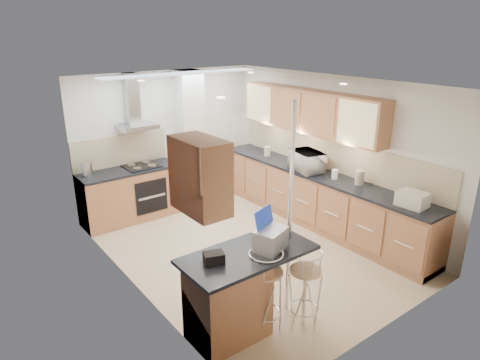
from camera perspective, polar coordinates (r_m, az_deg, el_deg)
ground at (r=6.67m, az=0.94°, el=-9.02°), size 4.80×4.80×0.00m
room_shell at (r=6.57m, az=1.23°, el=5.00°), size 3.64×4.84×2.51m
right_counter at (r=7.41m, az=10.15°, el=-2.40°), size 0.63×4.40×0.92m
back_counter at (r=7.72m, az=-14.38°, el=-1.82°), size 1.70×0.63×0.92m
peninsula at (r=4.85m, az=1.06°, el=-14.44°), size 1.47×0.72×0.94m
microwave at (r=7.28m, az=8.94°, el=2.50°), size 0.53×0.68×0.34m
laptop at (r=4.63m, az=4.10°, el=-7.92°), size 0.41×0.36×0.24m
bag at (r=4.41m, az=-3.50°, el=-10.31°), size 0.25×0.21×0.11m
bar_stool_near at (r=4.81m, az=3.39°, el=-14.64°), size 0.45×0.45×0.97m
bar_stool_end at (r=4.94m, az=8.63°, el=-14.14°), size 0.50×0.50×0.93m
jar_a at (r=8.10m, az=3.67°, el=3.85°), size 0.15×0.15×0.18m
jar_b at (r=7.58m, az=7.17°, el=2.62°), size 0.11×0.11×0.17m
jar_c at (r=6.82m, az=15.66°, el=0.32°), size 0.18×0.18×0.22m
jar_d at (r=6.99m, az=12.53°, el=0.75°), size 0.12×0.12×0.15m
bread_bin at (r=6.22m, az=22.01°, el=-2.38°), size 0.33×0.40×0.20m
kettle at (r=7.35m, az=-19.70°, el=1.37°), size 0.16×0.16×0.25m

